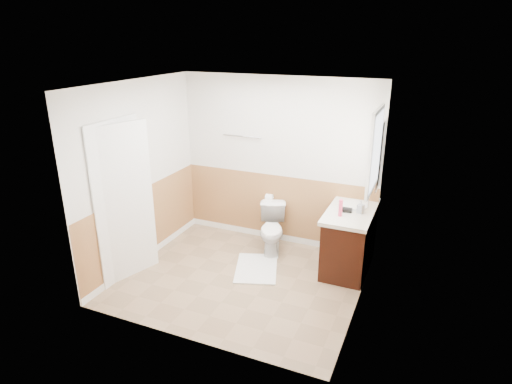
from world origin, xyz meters
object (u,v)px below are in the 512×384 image
at_px(vanity_cabinet, 349,240).
at_px(lotion_bottle, 341,208).
at_px(soap_dispenser, 361,207).
at_px(toilet, 272,229).
at_px(bath_mat, 256,268).

height_order(vanity_cabinet, lotion_bottle, lotion_bottle).
bearing_deg(vanity_cabinet, lotion_bottle, -110.43).
bearing_deg(soap_dispenser, toilet, 175.47).
height_order(bath_mat, lotion_bottle, lotion_bottle).
relative_size(toilet, lotion_bottle, 3.11).
xyz_separation_m(toilet, lotion_bottle, (1.03, -0.30, 0.62)).
bearing_deg(soap_dispenser, lotion_bottle, -138.26).
xyz_separation_m(bath_mat, vanity_cabinet, (1.13, 0.56, 0.39)).
xyz_separation_m(vanity_cabinet, lotion_bottle, (-0.10, -0.27, 0.56)).
height_order(bath_mat, soap_dispenser, soap_dispenser).
distance_m(lotion_bottle, soap_dispenser, 0.30).
relative_size(toilet, bath_mat, 0.85).
xyz_separation_m(lotion_bottle, soap_dispenser, (0.22, 0.20, -0.03)).
height_order(toilet, bath_mat, toilet).
height_order(vanity_cabinet, soap_dispenser, soap_dispenser).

